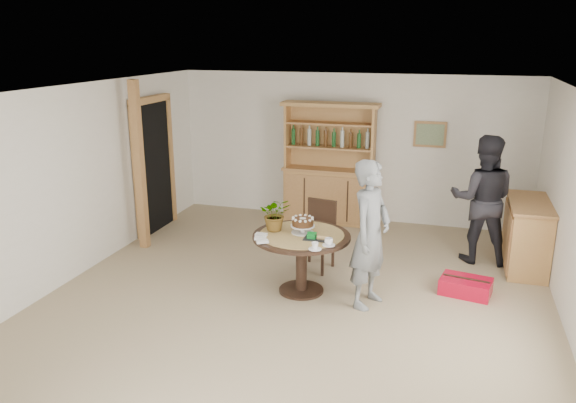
# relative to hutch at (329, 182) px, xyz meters

# --- Properties ---
(ground) EXTENTS (7.00, 7.00, 0.00)m
(ground) POSITION_rel_hutch_xyz_m (0.30, -3.24, -0.69)
(ground) COLOR tan
(ground) RESTS_ON ground
(room_shell) EXTENTS (6.04, 7.04, 2.52)m
(room_shell) POSITION_rel_hutch_xyz_m (0.30, -3.23, 1.05)
(room_shell) COLOR white
(room_shell) RESTS_ON ground
(doorway) EXTENTS (0.13, 1.10, 2.18)m
(doorway) POSITION_rel_hutch_xyz_m (-2.63, -1.24, 0.42)
(doorway) COLOR black
(doorway) RESTS_ON ground
(pine_post) EXTENTS (0.12, 0.12, 2.50)m
(pine_post) POSITION_rel_hutch_xyz_m (-2.40, -2.04, 0.56)
(pine_post) COLOR #B4804C
(pine_post) RESTS_ON ground
(hutch) EXTENTS (1.62, 0.54, 2.04)m
(hutch) POSITION_rel_hutch_xyz_m (0.00, 0.00, 0.00)
(hutch) COLOR tan
(hutch) RESTS_ON ground
(sideboard) EXTENTS (0.54, 1.26, 0.94)m
(sideboard) POSITION_rel_hutch_xyz_m (3.04, -1.24, -0.22)
(sideboard) COLOR tan
(sideboard) RESTS_ON ground
(dining_table) EXTENTS (1.20, 1.20, 0.76)m
(dining_table) POSITION_rel_hutch_xyz_m (0.29, -2.87, -0.08)
(dining_table) COLOR black
(dining_table) RESTS_ON ground
(dining_chair) EXTENTS (0.49, 0.49, 0.95)m
(dining_chair) POSITION_rel_hutch_xyz_m (0.31, -2.04, -0.15)
(dining_chair) COLOR black
(dining_chair) RESTS_ON ground
(birthday_cake) EXTENTS (0.30, 0.30, 0.20)m
(birthday_cake) POSITION_rel_hutch_xyz_m (0.29, -2.82, 0.19)
(birthday_cake) COLOR white
(birthday_cake) RESTS_ON dining_table
(flower_vase) EXTENTS (0.47, 0.44, 0.42)m
(flower_vase) POSITION_rel_hutch_xyz_m (-0.06, -2.82, 0.28)
(flower_vase) COLOR #3F7233
(flower_vase) RESTS_ON dining_table
(gift_tray) EXTENTS (0.30, 0.20, 0.08)m
(gift_tray) POSITION_rel_hutch_xyz_m (0.51, -2.99, 0.10)
(gift_tray) COLOR black
(gift_tray) RESTS_ON dining_table
(coffee_cup_a) EXTENTS (0.15, 0.15, 0.09)m
(coffee_cup_a) POSITION_rel_hutch_xyz_m (0.69, -3.15, 0.11)
(coffee_cup_a) COLOR white
(coffee_cup_a) RESTS_ON dining_table
(coffee_cup_b) EXTENTS (0.15, 0.15, 0.08)m
(coffee_cup_b) POSITION_rel_hutch_xyz_m (0.57, -3.32, 0.11)
(coffee_cup_b) COLOR white
(coffee_cup_b) RESTS_ON dining_table
(napkins) EXTENTS (0.24, 0.33, 0.03)m
(napkins) POSITION_rel_hutch_xyz_m (-0.12, -3.18, 0.09)
(napkins) COLOR white
(napkins) RESTS_ON dining_table
(teen_boy) EXTENTS (0.60, 0.74, 1.75)m
(teen_boy) POSITION_rel_hutch_xyz_m (1.14, -2.97, 0.19)
(teen_boy) COLOR slate
(teen_boy) RESTS_ON ground
(adult_person) EXTENTS (0.88, 0.69, 1.81)m
(adult_person) POSITION_rel_hutch_xyz_m (2.42, -1.16, 0.22)
(adult_person) COLOR black
(adult_person) RESTS_ON ground
(red_suitcase) EXTENTS (0.67, 0.51, 0.21)m
(red_suitcase) POSITION_rel_hutch_xyz_m (2.27, -2.36, -0.59)
(red_suitcase) COLOR #BB0924
(red_suitcase) RESTS_ON ground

